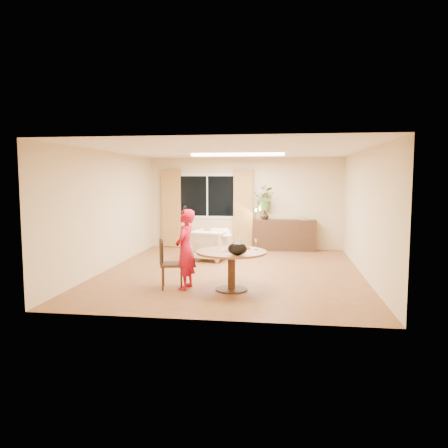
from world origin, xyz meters
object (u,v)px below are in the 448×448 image
object	(u,v)px
child	(185,249)
armchair	(210,245)
dining_chair	(172,263)
dining_table	(232,259)
sideboard	(285,235)

from	to	relation	value
child	armchair	bearing A→B (deg)	-173.22
dining_chair	armchair	xyz separation A→B (m)	(0.23, 2.84, -0.10)
dining_chair	armchair	world-z (taller)	dining_chair
dining_table	armchair	distance (m)	2.98
armchair	sideboard	size ratio (longest dim) A/B	0.48
dining_table	sideboard	world-z (taller)	sideboard
dining_table	dining_chair	bearing A→B (deg)	179.67
dining_table	dining_chair	size ratio (longest dim) A/B	1.34
child	dining_table	bearing A→B (deg)	96.15
dining_table	child	size ratio (longest dim) A/B	0.87
dining_chair	armchair	bearing A→B (deg)	71.59
dining_table	dining_chair	xyz separation A→B (m)	(-1.10, 0.01, -0.09)
dining_table	sideboard	size ratio (longest dim) A/B	0.73
dining_table	dining_chair	distance (m)	1.10
armchair	sideboard	xyz separation A→B (m)	(1.82, 1.71, 0.06)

